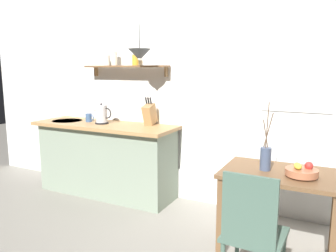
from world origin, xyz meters
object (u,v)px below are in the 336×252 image
object	(u,v)px
knife_block	(150,114)
coffee_mug_by_sink	(89,118)
twig_vase	(266,158)
dining_table	(280,188)
electric_kettle	(102,115)
dining_chair_near	(252,231)
pendant_lamp	(140,55)
fruit_bowl	(302,171)

from	to	relation	value
knife_block	coffee_mug_by_sink	world-z (taller)	knife_block
twig_vase	coffee_mug_by_sink	world-z (taller)	twig_vase
dining_table	electric_kettle	bearing A→B (deg)	167.45
dining_table	dining_chair_near	bearing A→B (deg)	-96.19
dining_chair_near	pendant_lamp	xyz separation A→B (m)	(-1.49, 1.06, 1.20)
twig_vase	pendant_lamp	xyz separation A→B (m)	(-1.44, 0.38, 0.88)
twig_vase	electric_kettle	world-z (taller)	twig_vase
knife_block	pendant_lamp	size ratio (longest dim) A/B	0.60
fruit_bowl	pendant_lamp	xyz separation A→B (m)	(-1.72, 0.43, 0.94)
dining_table	dining_chair_near	distance (m)	0.69
knife_block	pendant_lamp	world-z (taller)	pendant_lamp
dining_table	fruit_bowl	xyz separation A→B (m)	(0.16, -0.06, 0.18)
dining_table	pendant_lamp	xyz separation A→B (m)	(-1.57, 0.38, 1.11)
dining_chair_near	twig_vase	bearing A→B (deg)	94.77
electric_kettle	fruit_bowl	bearing A→B (deg)	-13.03
dining_table	fruit_bowl	world-z (taller)	fruit_bowl
dining_chair_near	pendant_lamp	world-z (taller)	pendant_lamp
pendant_lamp	knife_block	bearing A→B (deg)	98.20
dining_table	coffee_mug_by_sink	xyz separation A→B (m)	(-2.42, 0.53, 0.35)
dining_chair_near	knife_block	distance (m)	2.09
twig_vase	electric_kettle	xyz separation A→B (m)	(-2.05, 0.49, 0.18)
dining_chair_near	twig_vase	size ratio (longest dim) A/B	1.64
dining_table	dining_chair_near	size ratio (longest dim) A/B	1.01
twig_vase	pendant_lamp	world-z (taller)	pendant_lamp
dining_chair_near	pendant_lamp	size ratio (longest dim) A/B	1.66
twig_vase	fruit_bowl	bearing A→B (deg)	-10.78
electric_kettle	coffee_mug_by_sink	xyz separation A→B (m)	(-0.24, 0.05, -0.06)
knife_block	dining_table	bearing A→B (deg)	-22.10
knife_block	fruit_bowl	bearing A→B (deg)	-21.86
fruit_bowl	knife_block	distance (m)	1.92
coffee_mug_by_sink	fruit_bowl	bearing A→B (deg)	-12.83
coffee_mug_by_sink	dining_table	bearing A→B (deg)	-12.39
dining_chair_near	fruit_bowl	size ratio (longest dim) A/B	3.76
dining_chair_near	twig_vase	distance (m)	0.75
dining_chair_near	knife_block	size ratio (longest dim) A/B	2.76
twig_vase	knife_block	bearing A→B (deg)	156.14
twig_vase	electric_kettle	size ratio (longest dim) A/B	2.24
dining_table	fruit_bowl	bearing A→B (deg)	-19.47
dining_table	fruit_bowl	size ratio (longest dim) A/B	3.78
fruit_bowl	electric_kettle	distance (m)	2.41
dining_table	coffee_mug_by_sink	bearing A→B (deg)	167.61
electric_kettle	twig_vase	bearing A→B (deg)	-13.34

